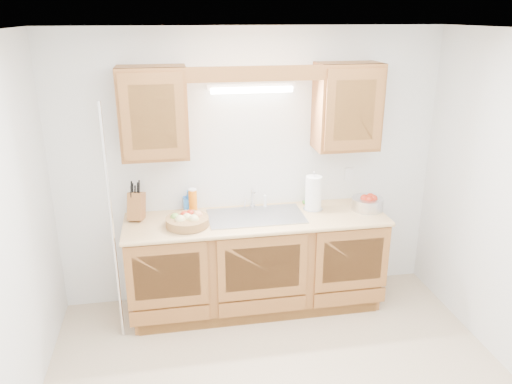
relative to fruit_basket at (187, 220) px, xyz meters
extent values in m
plane|color=white|center=(0.61, -1.11, 1.55)|extent=(3.50, 3.50, 0.00)
cube|color=silver|center=(0.61, 0.39, 0.30)|extent=(3.50, 0.02, 2.50)
cube|color=brown|center=(0.61, 0.09, -0.51)|extent=(2.20, 0.60, 0.86)
cube|color=tan|center=(0.61, 0.08, -0.07)|extent=(2.30, 0.63, 0.04)
cube|color=brown|center=(-0.22, 0.23, 0.87)|extent=(0.55, 0.33, 0.75)
cube|color=brown|center=(1.44, 0.23, 0.87)|extent=(0.55, 0.33, 0.75)
cube|color=brown|center=(0.61, 0.08, 1.19)|extent=(2.20, 0.05, 0.12)
cylinder|color=white|center=(0.61, 0.29, 1.03)|extent=(0.70, 0.05, 0.05)
cube|color=white|center=(0.61, 0.32, 1.06)|extent=(0.76, 0.06, 0.05)
cube|color=#9E9EA3|center=(0.61, 0.10, -0.05)|extent=(0.84, 0.46, 0.01)
cube|color=#9E9EA3|center=(0.40, 0.10, -0.13)|extent=(0.39, 0.40, 0.16)
cube|color=#9E9EA3|center=(0.82, 0.10, -0.13)|extent=(0.39, 0.40, 0.16)
cylinder|color=silver|center=(0.61, 0.30, -0.03)|extent=(0.06, 0.06, 0.04)
cylinder|color=silver|center=(0.61, 0.30, 0.05)|extent=(0.02, 0.02, 0.16)
cylinder|color=silver|center=(0.61, 0.25, 0.14)|extent=(0.02, 0.12, 0.02)
cylinder|color=white|center=(0.73, 0.30, 0.01)|extent=(0.03, 0.03, 0.12)
cylinder|color=silver|center=(-0.59, -0.17, 0.05)|extent=(0.03, 0.03, 2.00)
cube|color=white|center=(1.56, 0.38, 0.20)|extent=(0.08, 0.01, 0.12)
cylinder|color=#A17340|center=(0.00, 0.00, -0.01)|extent=(0.47, 0.47, 0.07)
sphere|color=#D8C67F|center=(-0.06, -0.04, 0.02)|extent=(0.09, 0.09, 0.09)
sphere|color=#D8C67F|center=(0.05, -0.05, 0.02)|extent=(0.09, 0.09, 0.09)
sphere|color=tan|center=(0.09, 0.04, 0.02)|extent=(0.08, 0.08, 0.08)
sphere|color=#B02814|center=(-0.02, 0.06, 0.02)|extent=(0.08, 0.08, 0.08)
sphere|color=#72A53F|center=(-0.10, 0.03, 0.02)|extent=(0.08, 0.08, 0.08)
sphere|color=#D8C67F|center=(0.00, -0.01, 0.02)|extent=(0.09, 0.09, 0.09)
sphere|color=#B02814|center=(0.03, 0.09, 0.02)|extent=(0.08, 0.08, 0.08)
cube|color=brown|center=(-0.42, 0.23, 0.07)|extent=(0.17, 0.22, 0.27)
cylinder|color=black|center=(-0.46, 0.21, 0.21)|extent=(0.02, 0.04, 0.10)
cylinder|color=black|center=(-0.42, 0.21, 0.22)|extent=(0.02, 0.04, 0.10)
cylinder|color=black|center=(-0.39, 0.21, 0.22)|extent=(0.02, 0.04, 0.10)
cylinder|color=black|center=(-0.44, 0.25, 0.22)|extent=(0.02, 0.04, 0.10)
cylinder|color=black|center=(-0.40, 0.25, 0.23)|extent=(0.02, 0.04, 0.10)
cylinder|color=black|center=(-0.46, 0.28, 0.23)|extent=(0.02, 0.04, 0.10)
cylinder|color=black|center=(-0.39, 0.28, 0.24)|extent=(0.02, 0.04, 0.10)
cylinder|color=orange|center=(0.07, 0.29, 0.06)|extent=(0.07, 0.07, 0.22)
cylinder|color=white|center=(0.07, 0.29, 0.17)|extent=(0.07, 0.07, 0.01)
imported|color=blue|center=(0.03, 0.33, 0.05)|extent=(0.10, 0.10, 0.20)
cube|color=#CC333F|center=(1.15, 0.33, -0.05)|extent=(0.10, 0.07, 0.01)
cube|color=green|center=(1.15, 0.33, -0.04)|extent=(0.10, 0.07, 0.02)
cylinder|color=silver|center=(1.15, 0.17, -0.05)|extent=(0.18, 0.18, 0.01)
cylinder|color=silver|center=(1.15, 0.17, 0.13)|extent=(0.02, 0.02, 0.36)
cylinder|color=white|center=(1.15, 0.17, 0.11)|extent=(0.16, 0.16, 0.31)
sphere|color=silver|center=(1.15, 0.17, 0.31)|extent=(0.02, 0.02, 0.02)
cylinder|color=silver|center=(1.64, 0.08, 0.00)|extent=(0.35, 0.35, 0.11)
sphere|color=#B02814|center=(1.60, 0.08, 0.06)|extent=(0.08, 0.08, 0.08)
sphere|color=#B02814|center=(1.67, 0.11, 0.06)|extent=(0.08, 0.08, 0.08)
sphere|color=#B02814|center=(1.64, 0.05, 0.06)|extent=(0.08, 0.08, 0.08)
sphere|color=#B02814|center=(1.68, 0.06, 0.06)|extent=(0.08, 0.08, 0.08)
camera|label=1|loc=(-0.11, -3.91, 1.65)|focal=35.00mm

